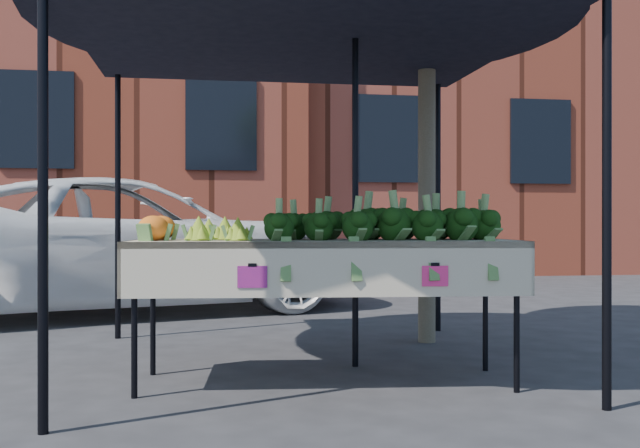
{
  "coord_description": "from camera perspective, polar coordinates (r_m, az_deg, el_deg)",
  "views": [
    {
      "loc": [
        -0.72,
        -4.46,
        1.01
      ],
      "look_at": [
        0.01,
        0.24,
        1.0
      ],
      "focal_mm": 40.77,
      "sensor_mm": 36.0,
      "label": 1
    }
  ],
  "objects": [
    {
      "name": "ground",
      "position": [
        4.63,
        0.39,
        -12.49
      ],
      "size": [
        90.0,
        90.0,
        0.0
      ],
      "primitive_type": "plane",
      "color": "#252527"
    },
    {
      "name": "table",
      "position": [
        4.59,
        0.38,
        -6.89
      ],
      "size": [
        2.46,
        1.01,
        0.9
      ],
      "color": "beige",
      "rests_on": "ground"
    },
    {
      "name": "canopy",
      "position": [
        5.13,
        -1.24,
        4.14
      ],
      "size": [
        3.16,
        3.16,
        2.74
      ],
      "primitive_type": null,
      "color": "black",
      "rests_on": "ground"
    },
    {
      "name": "broccoli_heap",
      "position": [
        4.66,
        5.08,
        0.4
      ],
      "size": [
        1.61,
        0.58,
        0.27
      ],
      "primitive_type": "ellipsoid",
      "color": "black",
      "rests_on": "table"
    },
    {
      "name": "romanesco_cluster",
      "position": [
        4.53,
        -8.02,
        0.02
      ],
      "size": [
        0.43,
        0.57,
        0.2
      ],
      "primitive_type": "ellipsoid",
      "color": "#99AC25",
      "rests_on": "table"
    },
    {
      "name": "cauliflower_pair",
      "position": [
        4.57,
        -12.67,
        -0.1
      ],
      "size": [
        0.23,
        0.43,
        0.18
      ],
      "primitive_type": "ellipsoid",
      "color": "orange",
      "rests_on": "table"
    },
    {
      "name": "vehicle",
      "position": [
        8.78,
        -14.79,
        11.31
      ],
      "size": [
        2.19,
        2.84,
        5.44
      ],
      "primitive_type": "imported",
      "rotation": [
        0.0,
        0.0,
        1.88
      ],
      "color": "white",
      "rests_on": "ground"
    },
    {
      "name": "street_tree",
      "position": [
        6.3,
        8.38,
        10.26
      ],
      "size": [
        2.15,
        2.15,
        4.24
      ],
      "primitive_type": null,
      "color": "#1E4C14",
      "rests_on": "ground"
    },
    {
      "name": "building_left",
      "position": [
        17.36,
        -23.35,
        11.68
      ],
      "size": [
        12.0,
        8.0,
        9.0
      ],
      "primitive_type": "cube",
      "color": "maroon",
      "rests_on": "ground"
    },
    {
      "name": "building_right",
      "position": [
        18.91,
        15.71,
        9.95
      ],
      "size": [
        12.0,
        8.0,
        8.5
      ],
      "primitive_type": "cube",
      "color": "maroon",
      "rests_on": "ground"
    }
  ]
}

